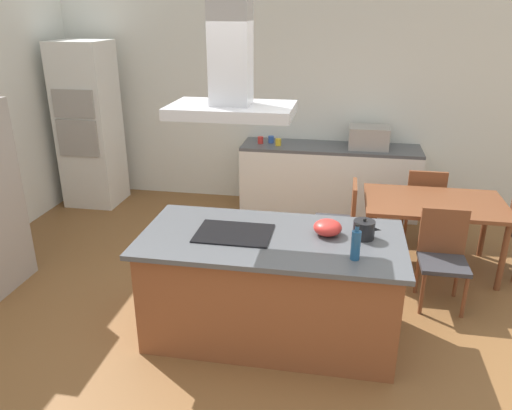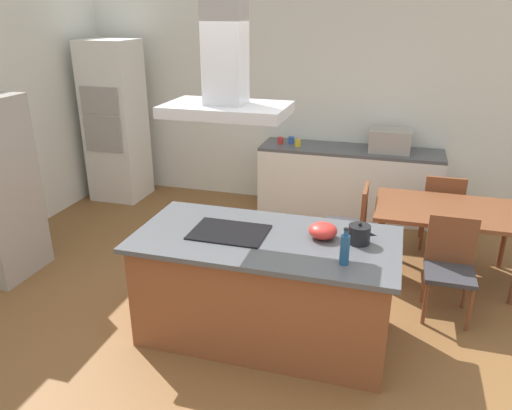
% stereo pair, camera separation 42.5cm
% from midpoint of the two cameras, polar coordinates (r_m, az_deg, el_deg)
% --- Properties ---
extents(ground, '(16.00, 16.00, 0.00)m').
position_cam_midpoint_polar(ground, '(5.64, 7.23, -5.75)').
color(ground, brown).
extents(wall_back, '(7.20, 0.10, 2.70)m').
position_cam_midpoint_polar(wall_back, '(6.87, 10.22, 10.97)').
color(wall_back, silver).
rests_on(wall_back, ground).
extents(kitchen_island, '(2.08, 1.04, 0.90)m').
position_cam_midpoint_polar(kitchen_island, '(4.13, 4.05, -9.39)').
color(kitchen_island, brown).
rests_on(kitchen_island, ground).
extents(cooktop, '(0.60, 0.44, 0.01)m').
position_cam_midpoint_polar(cooktop, '(3.98, -0.05, -3.19)').
color(cooktop, black).
rests_on(cooktop, kitchen_island).
extents(tea_kettle, '(0.22, 0.17, 0.17)m').
position_cam_midpoint_polar(tea_kettle, '(3.92, 14.85, -3.33)').
color(tea_kettle, black).
rests_on(tea_kettle, kitchen_island).
extents(olive_oil_bottle, '(0.07, 0.07, 0.27)m').
position_cam_midpoint_polar(olive_oil_bottle, '(3.56, 13.54, -5.01)').
color(olive_oil_bottle, navy).
rests_on(olive_oil_bottle, kitchen_island).
extents(mixing_bowl, '(0.23, 0.23, 0.12)m').
position_cam_midpoint_polar(mixing_bowl, '(3.94, 10.76, -2.97)').
color(mixing_bowl, red).
rests_on(mixing_bowl, kitchen_island).
extents(back_counter, '(2.32, 0.62, 0.90)m').
position_cam_midpoint_polar(back_counter, '(6.71, 12.35, 2.59)').
color(back_counter, silver).
rests_on(back_counter, ground).
extents(countertop_microwave, '(0.50, 0.38, 0.28)m').
position_cam_midpoint_polar(countertop_microwave, '(6.54, 16.95, 7.06)').
color(countertop_microwave, '#9E9993').
rests_on(countertop_microwave, back_counter).
extents(coffee_mug_red, '(0.08, 0.08, 0.09)m').
position_cam_midpoint_polar(coffee_mug_red, '(6.67, 4.66, 7.36)').
color(coffee_mug_red, red).
rests_on(coffee_mug_red, back_counter).
extents(coffee_mug_blue, '(0.08, 0.08, 0.09)m').
position_cam_midpoint_polar(coffee_mug_blue, '(6.70, 5.90, 7.39)').
color(coffee_mug_blue, '#2D56B2').
rests_on(coffee_mug_blue, back_counter).
extents(coffee_mug_yellow, '(0.08, 0.08, 0.09)m').
position_cam_midpoint_polar(coffee_mug_yellow, '(6.57, 6.68, 7.06)').
color(coffee_mug_yellow, gold).
rests_on(coffee_mug_yellow, back_counter).
extents(wall_oven_stack, '(0.70, 0.66, 2.20)m').
position_cam_midpoint_polar(wall_oven_stack, '(7.26, -14.19, 9.21)').
color(wall_oven_stack, silver).
rests_on(wall_oven_stack, ground).
extents(dining_table, '(1.40, 0.90, 0.75)m').
position_cam_midpoint_polar(dining_table, '(5.33, 23.28, -1.24)').
color(dining_table, brown).
rests_on(dining_table, ground).
extents(chair_facing_island, '(0.42, 0.42, 0.89)m').
position_cam_midpoint_polar(chair_facing_island, '(4.79, 23.77, -5.97)').
color(chair_facing_island, '#333338').
rests_on(chair_facing_island, ground).
extents(chair_facing_back_wall, '(0.42, 0.42, 0.89)m').
position_cam_midpoint_polar(chair_facing_back_wall, '(6.00, 22.45, -0.27)').
color(chair_facing_back_wall, '#333338').
rests_on(chair_facing_back_wall, ground).
extents(chair_at_left_end, '(0.42, 0.42, 0.89)m').
position_cam_midpoint_polar(chair_at_left_end, '(5.34, 13.31, -1.81)').
color(chair_at_left_end, '#333338').
rests_on(chair_at_left_end, ground).
extents(range_hood, '(0.90, 0.55, 0.78)m').
position_cam_midpoint_polar(range_hood, '(3.65, -0.05, 14.12)').
color(range_hood, '#ADADB2').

